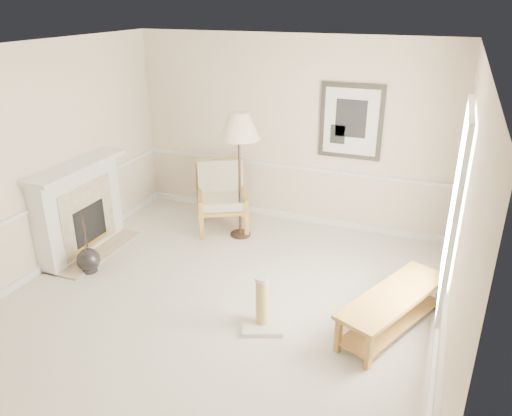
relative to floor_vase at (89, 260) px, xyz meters
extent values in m
plane|color=silver|center=(1.89, -0.13, -0.16)|extent=(5.50, 5.50, 0.00)
cube|color=beige|center=(1.89, 2.62, 1.29)|extent=(5.00, 0.04, 2.90)
cube|color=beige|center=(1.89, -2.88, 1.29)|extent=(5.00, 0.04, 2.90)
cube|color=beige|center=(-0.61, -0.13, 1.29)|extent=(0.04, 5.50, 2.90)
cube|color=beige|center=(4.39, -0.13, 1.29)|extent=(0.04, 5.50, 2.90)
cube|color=white|center=(1.89, -0.13, 2.74)|extent=(5.00, 5.50, 0.04)
cube|color=white|center=(1.89, 2.60, -0.11)|extent=(4.95, 0.04, 0.10)
cube|color=white|center=(1.89, 2.60, 0.74)|extent=(4.95, 0.04, 0.05)
cube|color=white|center=(4.35, 0.27, 1.34)|extent=(0.03, 1.20, 1.80)
cube|color=white|center=(4.34, 0.27, 1.34)|extent=(0.05, 1.34, 1.94)
cube|color=black|center=(2.84, 2.59, 1.54)|extent=(0.92, 0.04, 1.10)
cube|color=white|center=(2.84, 2.57, 1.54)|extent=(0.78, 0.01, 0.96)
cube|color=black|center=(2.84, 2.56, 1.59)|extent=(0.45, 0.01, 0.55)
cube|color=white|center=(-0.47, 0.47, 0.46)|extent=(0.28, 1.50, 1.25)
cube|color=white|center=(-0.42, 0.47, 1.12)|extent=(0.46, 1.64, 0.06)
cube|color=#C6B28E|center=(-0.32, 0.47, 0.39)|extent=(0.02, 1.05, 0.95)
cube|color=black|center=(-0.31, 0.47, 0.26)|extent=(0.02, 0.62, 0.58)
cube|color=gold|center=(-0.31, 0.47, 0.00)|extent=(0.01, 0.66, 0.05)
cube|color=#C6B28E|center=(-0.31, 0.47, -0.15)|extent=(0.60, 1.50, 0.03)
sphere|color=black|center=(0.00, 0.00, 0.01)|extent=(0.31, 0.31, 0.31)
cylinder|color=black|center=(0.00, 0.00, -0.12)|extent=(0.20, 0.20, 0.09)
cylinder|color=black|center=(0.00, 0.00, 0.41)|extent=(0.07, 0.12, 0.48)
cylinder|color=black|center=(0.00, 0.00, 0.37)|extent=(0.08, 0.15, 0.40)
cylinder|color=black|center=(0.00, 0.00, 0.45)|extent=(0.04, 0.06, 0.57)
cube|color=olive|center=(0.94, 1.41, 0.04)|extent=(0.09, 0.09, 0.42)
cube|color=olive|center=(0.61, 2.01, 0.04)|extent=(0.09, 0.09, 0.42)
cube|color=olive|center=(1.54, 1.74, 0.04)|extent=(0.09, 0.09, 0.42)
cube|color=olive|center=(1.21, 2.34, 0.04)|extent=(0.09, 0.09, 0.42)
cube|color=olive|center=(1.08, 1.88, 0.22)|extent=(1.05, 1.05, 0.05)
cube|color=olive|center=(0.91, 2.18, 0.56)|extent=(0.76, 0.53, 0.60)
cube|color=olive|center=(0.78, 1.71, 0.41)|extent=(0.43, 0.70, 0.05)
cube|color=olive|center=(1.37, 2.04, 0.41)|extent=(0.43, 0.70, 0.05)
cube|color=white|center=(1.08, 1.88, 0.32)|extent=(0.96, 0.96, 0.13)
cube|color=white|center=(0.94, 2.13, 0.58)|extent=(0.72, 0.53, 0.54)
cylinder|color=black|center=(1.44, 1.74, -0.15)|extent=(0.31, 0.31, 0.03)
cylinder|color=black|center=(1.44, 1.74, 0.72)|extent=(0.04, 0.04, 1.71)
cone|color=beige|center=(1.44, 1.74, 1.54)|extent=(0.79, 0.79, 0.37)
cube|color=olive|center=(3.90, 0.19, 0.27)|extent=(1.08, 1.64, 0.05)
cube|color=olive|center=(3.90, 0.19, -0.05)|extent=(0.97, 1.51, 0.03)
cube|color=olive|center=(3.43, -0.40, 0.04)|extent=(0.07, 0.07, 0.41)
cube|color=olive|center=(3.77, -0.55, 0.04)|extent=(0.07, 0.07, 0.41)
cube|color=olive|center=(4.03, 0.92, 0.04)|extent=(0.07, 0.07, 0.41)
cube|color=olive|center=(4.36, 0.78, 0.04)|extent=(0.07, 0.07, 0.41)
cube|color=silver|center=(2.56, -0.28, -0.14)|extent=(0.58, 0.58, 0.06)
cylinder|color=tan|center=(2.56, -0.28, 0.16)|extent=(0.14, 0.14, 0.53)
cylinder|color=silver|center=(2.56, -0.28, 0.44)|extent=(0.17, 0.17, 0.04)
camera|label=1|loc=(4.18, -4.57, 3.22)|focal=35.00mm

